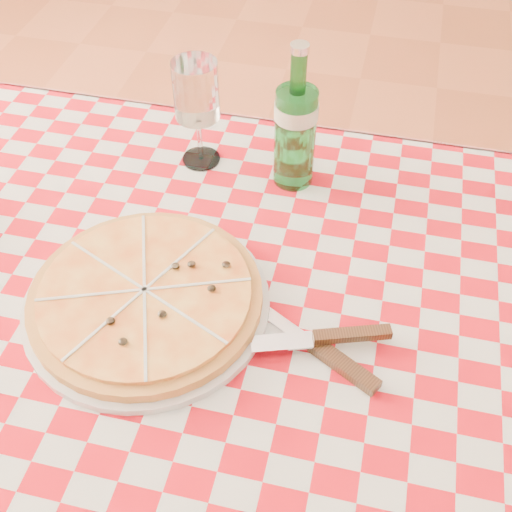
{
  "coord_description": "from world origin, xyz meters",
  "views": [
    {
      "loc": [
        0.11,
        -0.51,
        1.45
      ],
      "look_at": [
        -0.02,
        0.06,
        0.82
      ],
      "focal_mm": 45.0,
      "sensor_mm": 36.0,
      "label": 1
    }
  ],
  "objects": [
    {
      "name": "tablecloth",
      "position": [
        0.0,
        0.0,
        0.75
      ],
      "size": [
        1.3,
        0.9,
        0.01
      ],
      "primitive_type": "cube",
      "color": "#A70A15",
      "rests_on": "dining_table"
    },
    {
      "name": "dining_table",
      "position": [
        0.0,
        0.0,
        0.66
      ],
      "size": [
        1.2,
        0.8,
        0.75
      ],
      "color": "brown",
      "rests_on": "ground"
    },
    {
      "name": "water_bottle",
      "position": [
        -0.01,
        0.3,
        0.88
      ],
      "size": [
        0.09,
        0.09,
        0.24
      ],
      "primitive_type": null,
      "rotation": [
        0.0,
        0.0,
        0.36
      ],
      "color": "#1B6D28",
      "rests_on": "tablecloth"
    },
    {
      "name": "pizza_plate",
      "position": [
        -0.16,
        -0.01,
        0.78
      ],
      "size": [
        0.43,
        0.43,
        0.04
      ],
      "primitive_type": null,
      "rotation": [
        0.0,
        0.0,
        0.36
      ],
      "color": "#B9823D",
      "rests_on": "tablecloth"
    },
    {
      "name": "wine_glass",
      "position": [
        -0.17,
        0.31,
        0.85
      ],
      "size": [
        0.09,
        0.09,
        0.18
      ],
      "primitive_type": null,
      "rotation": [
        0.0,
        0.0,
        -0.35
      ],
      "color": "white",
      "rests_on": "tablecloth"
    },
    {
      "name": "cutlery",
      "position": [
        0.07,
        -0.03,
        0.77
      ],
      "size": [
        0.26,
        0.22,
        0.03
      ],
      "primitive_type": null,
      "rotation": [
        0.0,
        0.0,
        -0.02
      ],
      "color": "silver",
      "rests_on": "tablecloth"
    }
  ]
}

